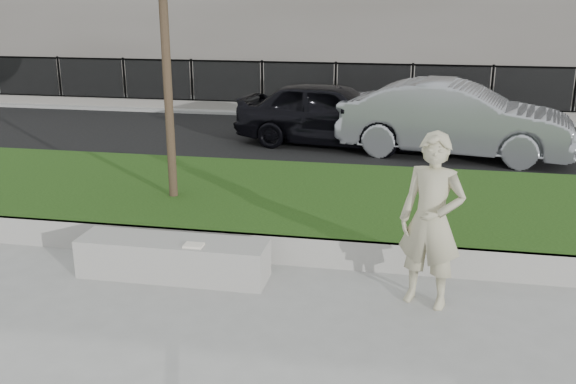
% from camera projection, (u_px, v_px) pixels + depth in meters
% --- Properties ---
extents(ground, '(90.00, 90.00, 0.00)m').
position_uv_depth(ground, '(265.00, 298.00, 7.64)').
color(ground, gray).
rests_on(ground, ground).
extents(grass_bank, '(34.00, 4.00, 0.40)m').
position_uv_depth(grass_bank, '(306.00, 205.00, 10.40)').
color(grass_bank, black).
rests_on(grass_bank, ground).
extents(grass_kerb, '(34.00, 0.08, 0.40)m').
position_uv_depth(grass_kerb, '(282.00, 250.00, 8.56)').
color(grass_kerb, '#98958E').
rests_on(grass_kerb, ground).
extents(street, '(34.00, 7.00, 0.04)m').
position_uv_depth(street, '(342.00, 143.00, 15.61)').
color(street, black).
rests_on(street, ground).
extents(far_pavement, '(34.00, 3.00, 0.12)m').
position_uv_depth(far_pavement, '(358.00, 110.00, 19.82)').
color(far_pavement, gray).
rests_on(far_pavement, ground).
extents(iron_fence, '(32.00, 0.30, 1.50)m').
position_uv_depth(iron_fence, '(356.00, 99.00, 18.74)').
color(iron_fence, slate).
rests_on(iron_fence, far_pavement).
extents(stone_bench, '(2.43, 0.61, 0.50)m').
position_uv_depth(stone_bench, '(173.00, 258.00, 8.17)').
color(stone_bench, '#98958E').
rests_on(stone_bench, ground).
extents(man, '(0.86, 0.71, 2.03)m').
position_uv_depth(man, '(431.00, 221.00, 7.23)').
color(man, '#B8B18D').
rests_on(man, ground).
extents(book, '(0.24, 0.17, 0.03)m').
position_uv_depth(book, '(194.00, 245.00, 7.89)').
color(book, white).
rests_on(book, stone_bench).
extents(car_dark, '(4.69, 2.51, 1.52)m').
position_uv_depth(car_dark, '(331.00, 114.00, 15.03)').
color(car_dark, black).
rests_on(car_dark, street).
extents(car_silver, '(5.20, 2.57, 1.64)m').
position_uv_depth(car_silver, '(455.00, 119.00, 14.03)').
color(car_silver, gray).
rests_on(car_silver, street).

